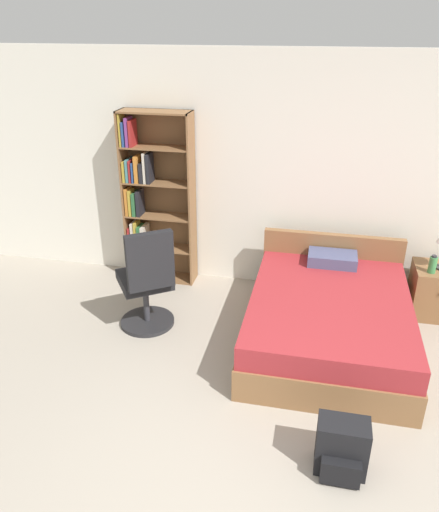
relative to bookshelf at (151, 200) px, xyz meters
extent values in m
cube|color=silver|center=(1.64, 0.18, 0.32)|extent=(9.00, 0.06, 2.60)
cube|color=brown|center=(-0.29, -0.01, 0.01)|extent=(0.02, 0.28, 1.97)
cube|color=brown|center=(0.49, -0.01, 0.01)|extent=(0.02, 0.28, 1.97)
cube|color=brown|center=(0.10, 0.13, 0.01)|extent=(0.80, 0.01, 1.97)
cube|color=brown|center=(0.10, -0.01, -0.97)|extent=(0.76, 0.27, 0.02)
cube|color=black|center=(-0.26, -0.04, -0.83)|extent=(0.03, 0.21, 0.26)
cube|color=orange|center=(-0.21, -0.05, -0.83)|extent=(0.03, 0.18, 0.26)
cube|color=#665B51|center=(-0.18, -0.06, -0.79)|extent=(0.03, 0.16, 0.34)
cube|color=navy|center=(-0.14, -0.05, -0.83)|extent=(0.03, 0.17, 0.25)
cube|color=#665B51|center=(-0.10, -0.03, -0.82)|extent=(0.03, 0.21, 0.27)
cube|color=brown|center=(0.10, -0.01, -0.57)|extent=(0.76, 0.27, 0.02)
cube|color=maroon|center=(-0.26, -0.04, -0.44)|extent=(0.02, 0.19, 0.24)
cube|color=beige|center=(-0.22, -0.04, -0.42)|extent=(0.03, 0.21, 0.30)
cube|color=gold|center=(-0.18, -0.06, -0.41)|extent=(0.03, 0.17, 0.31)
cube|color=#2D6638|center=(-0.14, -0.05, -0.43)|extent=(0.04, 0.18, 0.26)
cube|color=beige|center=(-0.09, -0.03, -0.44)|extent=(0.04, 0.22, 0.26)
cube|color=brown|center=(0.10, -0.01, -0.18)|extent=(0.76, 0.27, 0.02)
cube|color=orange|center=(-0.25, -0.05, -0.01)|extent=(0.03, 0.18, 0.31)
cube|color=gold|center=(-0.21, -0.06, -0.02)|extent=(0.03, 0.16, 0.30)
cube|color=#2D6638|center=(-0.17, -0.04, -0.04)|extent=(0.04, 0.21, 0.27)
cube|color=black|center=(-0.12, -0.05, -0.02)|extent=(0.04, 0.19, 0.29)
cube|color=brown|center=(0.10, -0.01, 0.22)|extent=(0.76, 0.27, 0.02)
cube|color=gold|center=(-0.26, -0.04, 0.34)|extent=(0.03, 0.19, 0.23)
cube|color=teal|center=(-0.22, -0.03, 0.35)|extent=(0.03, 0.21, 0.25)
cube|color=maroon|center=(-0.18, -0.06, 0.35)|extent=(0.02, 0.17, 0.24)
cube|color=navy|center=(-0.15, -0.03, 0.34)|extent=(0.02, 0.22, 0.22)
cube|color=orange|center=(-0.11, -0.06, 0.37)|extent=(0.04, 0.16, 0.30)
cube|color=black|center=(-0.06, -0.04, 0.34)|extent=(0.04, 0.21, 0.22)
cube|color=beige|center=(-0.01, -0.05, 0.39)|extent=(0.03, 0.18, 0.34)
cube|color=black|center=(0.03, -0.05, 0.39)|extent=(0.04, 0.18, 0.33)
cube|color=brown|center=(0.10, -0.01, 0.61)|extent=(0.76, 0.27, 0.02)
cube|color=gold|center=(-0.26, -0.06, 0.79)|extent=(0.02, 0.16, 0.35)
cube|color=navy|center=(-0.23, -0.05, 0.75)|extent=(0.03, 0.19, 0.26)
cube|color=#7A387F|center=(-0.19, -0.05, 0.77)|extent=(0.03, 0.18, 0.31)
cube|color=maroon|center=(-0.15, -0.04, 0.76)|extent=(0.03, 0.19, 0.28)
cube|color=brown|center=(0.10, -0.01, 0.98)|extent=(0.80, 0.28, 0.02)
cube|color=brown|center=(2.06, -1.00, -0.83)|extent=(1.48, 1.94, 0.30)
cube|color=maroon|center=(2.06, -1.00, -0.57)|extent=(1.45, 1.91, 0.22)
cube|color=brown|center=(2.06, -0.07, -0.60)|extent=(1.48, 0.08, 0.77)
cube|color=#4C5175|center=(2.06, -0.28, -0.40)|extent=(0.50, 0.30, 0.12)
cylinder|color=#232326|center=(0.25, -1.01, -0.96)|extent=(0.55, 0.55, 0.04)
cylinder|color=#333338|center=(0.25, -1.01, -0.73)|extent=(0.06, 0.06, 0.42)
cube|color=black|center=(0.25, -1.01, -0.47)|extent=(0.67, 0.67, 0.10)
cube|color=black|center=(0.41, -1.24, -0.14)|extent=(0.41, 0.32, 0.56)
cube|color=brown|center=(3.14, -0.18, -0.71)|extent=(0.47, 0.47, 0.54)
cylinder|color=#3F8C4C|center=(3.04, -0.30, -0.36)|extent=(0.08, 0.08, 0.17)
cylinder|color=#2D2D33|center=(3.04, -0.30, -0.26)|extent=(0.05, 0.05, 0.02)
cube|color=black|center=(2.19, -2.47, -0.77)|extent=(0.35, 0.21, 0.41)
cube|color=black|center=(2.19, -2.61, -0.87)|extent=(0.27, 0.07, 0.18)
camera|label=1|loc=(1.90, -5.10, 1.87)|focal=35.00mm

